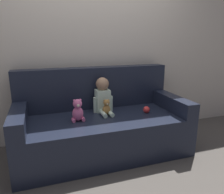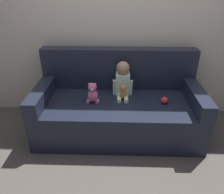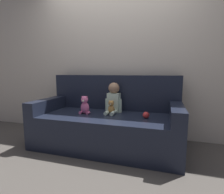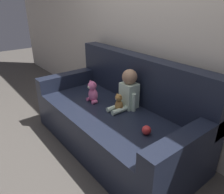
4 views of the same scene
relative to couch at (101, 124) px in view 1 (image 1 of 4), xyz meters
The scene contains 7 objects.
ground_plane 0.34m from the couch, 90.00° to the right, with size 12.00×12.00×0.00m, color #4C4742.
wall_back 1.09m from the couch, 90.00° to the left, with size 8.00×0.05×2.60m.
couch is the anchor object (origin of this frame).
person_baby 0.34m from the couch, 61.14° to the left, with size 0.25×0.35×0.43m.
teddy_bear_brown 0.23m from the couch, 31.72° to the right, with size 0.11×0.09×0.19m.
plush_toy_side 0.41m from the couch, 157.57° to the right, with size 0.15×0.12×0.25m.
toy_ball 0.59m from the couch, 12.92° to the right, with size 0.08×0.08×0.08m.
Camera 1 is at (-0.68, -2.35, 1.35)m, focal length 35.00 mm.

